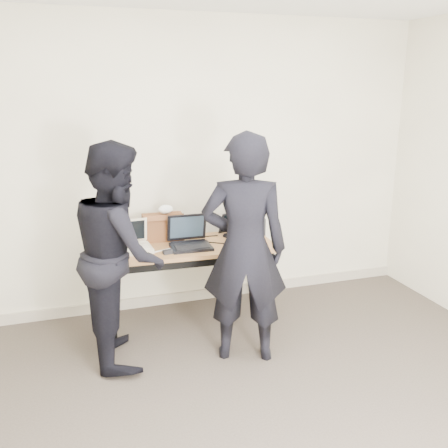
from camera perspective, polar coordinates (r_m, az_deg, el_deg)
name	(u,v)px	position (r m, az deg, el deg)	size (l,w,h in m)	color
room	(300,231)	(2.63, 8.72, -0.75)	(4.60, 4.60, 2.80)	#433A33
desk	(189,252)	(4.42, -4.05, -3.17)	(1.53, 0.71, 0.72)	olive
laptop_beige	(132,244)	(4.33, -10.44, -2.31)	(0.32, 0.32, 0.25)	beige
laptop_center	(190,240)	(4.36, -3.96, -1.78)	(0.36, 0.35, 0.27)	black
laptop_right	(239,230)	(4.67, 1.71, -0.72)	(0.38, 0.37, 0.22)	black
leather_satchel	(163,226)	(4.54, -6.98, -0.27)	(0.36, 0.18, 0.25)	brown
tissue	(166,209)	(4.51, -6.69, 1.69)	(0.13, 0.10, 0.08)	white
equipment_box	(248,225)	(4.74, 2.77, -0.10)	(0.28, 0.24, 0.16)	black
power_brick	(168,252)	(4.20, -6.43, -3.19)	(0.08, 0.05, 0.03)	black
cables	(194,245)	(4.41, -3.48, -2.36)	(1.15, 0.41, 0.01)	silver
person_typist	(244,249)	(3.76, 2.35, -2.92)	(0.65, 0.42, 1.77)	black
person_observer	(119,253)	(3.87, -11.92, -3.29)	(0.83, 0.64, 1.70)	black
baseboard	(195,295)	(5.05, -3.31, -8.12)	(4.50, 0.03, 0.10)	#ACA18E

